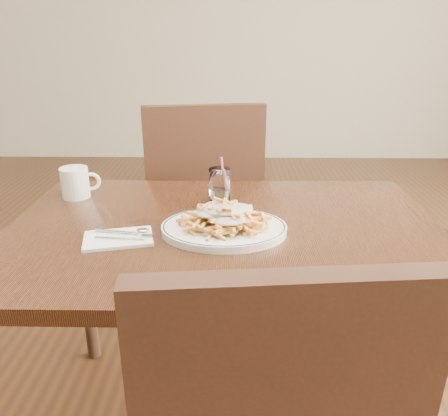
{
  "coord_description": "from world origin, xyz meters",
  "views": [
    {
      "loc": [
        0.01,
        -1.1,
        1.24
      ],
      "look_at": [
        -0.0,
        -0.04,
        0.82
      ],
      "focal_mm": 35.0,
      "sensor_mm": 36.0,
      "label": 1
    }
  ],
  "objects_px": {
    "coffee_mug": "(76,183)",
    "table": "(226,251)",
    "chair_far": "(203,204)",
    "loaded_fries": "(224,213)",
    "water_glass": "(220,187)",
    "fries_plate": "(224,228)"
  },
  "relations": [
    {
      "from": "fries_plate",
      "to": "water_glass",
      "type": "bearing_deg",
      "value": 94.25
    },
    {
      "from": "chair_far",
      "to": "loaded_fries",
      "type": "distance_m",
      "value": 0.73
    },
    {
      "from": "water_glass",
      "to": "fries_plate",
      "type": "bearing_deg",
      "value": -85.75
    },
    {
      "from": "fries_plate",
      "to": "coffee_mug",
      "type": "distance_m",
      "value": 0.55
    },
    {
      "from": "loaded_fries",
      "to": "coffee_mug",
      "type": "xyz_separation_m",
      "value": [
        -0.48,
        0.27,
        -0.01
      ]
    },
    {
      "from": "chair_far",
      "to": "coffee_mug",
      "type": "distance_m",
      "value": 0.61
    },
    {
      "from": "loaded_fries",
      "to": "coffee_mug",
      "type": "bearing_deg",
      "value": 151.07
    },
    {
      "from": "loaded_fries",
      "to": "water_glass",
      "type": "height_order",
      "value": "water_glass"
    },
    {
      "from": "chair_far",
      "to": "water_glass",
      "type": "relative_size",
      "value": 6.84
    },
    {
      "from": "chair_far",
      "to": "coffee_mug",
      "type": "xyz_separation_m",
      "value": [
        -0.38,
        -0.42,
        0.23
      ]
    },
    {
      "from": "table",
      "to": "loaded_fries",
      "type": "distance_m",
      "value": 0.14
    },
    {
      "from": "loaded_fries",
      "to": "water_glass",
      "type": "distance_m",
      "value": 0.23
    },
    {
      "from": "water_glass",
      "to": "coffee_mug",
      "type": "height_order",
      "value": "water_glass"
    },
    {
      "from": "water_glass",
      "to": "table",
      "type": "bearing_deg",
      "value": -83.43
    },
    {
      "from": "chair_far",
      "to": "loaded_fries",
      "type": "relative_size",
      "value": 4.11
    },
    {
      "from": "fries_plate",
      "to": "table",
      "type": "bearing_deg",
      "value": 83.63
    },
    {
      "from": "table",
      "to": "chair_far",
      "type": "height_order",
      "value": "chair_far"
    },
    {
      "from": "loaded_fries",
      "to": "water_glass",
      "type": "bearing_deg",
      "value": 94.25
    },
    {
      "from": "table",
      "to": "coffee_mug",
      "type": "distance_m",
      "value": 0.55
    },
    {
      "from": "table",
      "to": "chair_far",
      "type": "distance_m",
      "value": 0.66
    },
    {
      "from": "coffee_mug",
      "to": "table",
      "type": "bearing_deg",
      "value": -24.77
    },
    {
      "from": "water_glass",
      "to": "loaded_fries",
      "type": "bearing_deg",
      "value": -85.75
    }
  ]
}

